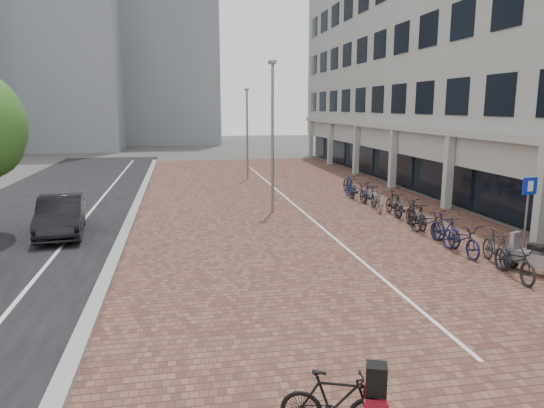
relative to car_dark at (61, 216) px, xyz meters
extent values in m
plane|color=#474442|center=(7.35, -8.25, -0.70)|extent=(140.00, 140.00, 0.00)
cube|color=brown|center=(9.35, 3.75, -0.69)|extent=(14.50, 42.00, 0.04)
cube|color=black|center=(-1.65, 3.75, -0.70)|extent=(8.00, 50.00, 0.03)
cube|color=gray|center=(2.25, 3.75, -0.63)|extent=(0.35, 42.00, 0.14)
cube|color=white|center=(0.35, 3.75, -0.68)|extent=(0.12, 44.00, 0.00)
cube|color=white|center=(9.55, 3.75, -0.67)|extent=(0.10, 30.00, 0.00)
cube|color=#A4A49F|center=(20.35, 7.75, 7.80)|extent=(8.00, 40.00, 13.00)
cube|color=black|center=(16.95, 7.75, 1.00)|extent=(0.15, 38.00, 3.20)
cube|color=#A4A49F|center=(16.75, 7.75, 2.75)|extent=(1.60, 38.00, 0.30)
cube|color=#A4A49F|center=(16.15, -4.25, 1.00)|extent=(0.35, 0.35, 3.40)
cube|color=#A4A49F|center=(16.15, 1.75, 1.00)|extent=(0.35, 0.35, 3.40)
cube|color=#A4A49F|center=(16.15, 7.75, 1.00)|extent=(0.35, 0.35, 3.40)
cube|color=#A4A49F|center=(16.15, 13.75, 1.00)|extent=(0.35, 0.35, 3.40)
cube|color=#A4A49F|center=(16.15, 19.75, 1.00)|extent=(0.35, 0.35, 3.40)
cube|color=#A4A49F|center=(16.15, 25.75, 1.00)|extent=(0.35, 0.35, 3.40)
cube|color=gray|center=(3.35, 46.75, 12.30)|extent=(12.00, 10.00, 26.00)
imported|color=black|center=(0.00, 0.00, 0.00)|extent=(2.01, 4.41, 1.40)
imported|color=black|center=(6.33, -12.65, -0.23)|extent=(1.63, 0.96, 0.94)
cube|color=black|center=(6.33, -12.65, 0.20)|extent=(0.36, 0.35, 0.42)
cube|color=maroon|center=(6.11, -12.65, -0.18)|extent=(0.34, 0.20, 0.33)
cube|color=maroon|center=(6.55, -12.65, -0.18)|extent=(0.34, 0.20, 0.33)
cylinder|color=slate|center=(14.58, -5.59, 0.44)|extent=(0.07, 0.07, 2.29)
cube|color=#0D27AC|center=(14.58, -5.62, 1.54)|extent=(0.52, 0.11, 0.52)
cylinder|color=slate|center=(8.24, 2.42, 2.49)|extent=(0.12, 0.12, 6.39)
cylinder|color=gray|center=(8.53, 12.62, 2.10)|extent=(0.12, 0.12, 5.61)
imported|color=black|center=(13.08, -7.25, -0.18)|extent=(0.89, 2.03, 1.04)
imported|color=#232328|center=(13.32, -6.10, -0.18)|extent=(0.74, 1.80, 1.05)
imported|color=#15173B|center=(12.87, -4.95, -0.18)|extent=(0.76, 2.00, 1.04)
imported|color=#121433|center=(12.97, -3.80, -0.18)|extent=(0.61, 1.78, 1.05)
imported|color=black|center=(12.94, -2.65, -0.18)|extent=(1.02, 2.06, 1.04)
imported|color=black|center=(13.07, -1.50, -0.18)|extent=(0.52, 1.75, 1.05)
imported|color=black|center=(13.17, -0.35, -0.18)|extent=(0.73, 1.99, 1.04)
imported|color=black|center=(13.20, 0.80, -0.18)|extent=(0.54, 1.76, 1.05)
imported|color=#605D58|center=(12.91, 1.95, -0.18)|extent=(1.02, 2.06, 1.04)
imported|color=black|center=(12.99, 3.10, -0.18)|extent=(0.55, 1.76, 1.05)
imported|color=#222227|center=(12.84, 4.25, -0.18)|extent=(0.85, 2.02, 1.04)
imported|color=#15203A|center=(12.81, 5.40, -0.18)|extent=(0.74, 1.80, 1.05)
imported|color=black|center=(13.20, 6.55, -0.18)|extent=(0.77, 2.00, 1.04)
camera|label=1|loc=(4.29, -18.76, 3.87)|focal=33.07mm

